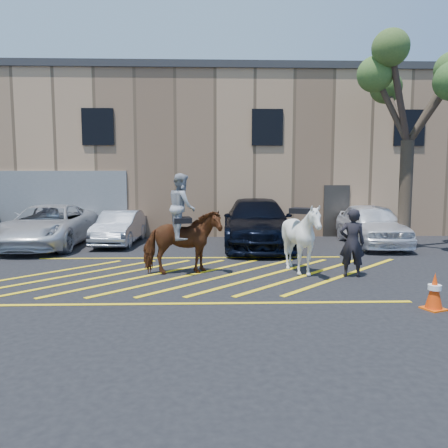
{
  "coord_description": "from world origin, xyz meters",
  "views": [
    {
      "loc": [
        0.61,
        -11.45,
        2.58
      ],
      "look_at": [
        0.98,
        0.2,
        1.3
      ],
      "focal_mm": 35.0,
      "sensor_mm": 36.0,
      "label": 1
    }
  ],
  "objects_px": {
    "car_silver_sedan": "(120,227)",
    "car_white_suv": "(372,224)",
    "car_white_pickup": "(49,226)",
    "mounted_bay": "(182,234)",
    "car_blue_suv": "(257,223)",
    "handler": "(352,243)",
    "traffic_cone": "(434,291)",
    "saddled_white": "(301,238)",
    "tree": "(410,84)"
  },
  "relations": [
    {
      "from": "car_silver_sedan",
      "to": "car_white_suv",
      "type": "distance_m",
      "value": 9.5
    },
    {
      "from": "car_white_pickup",
      "to": "mounted_bay",
      "type": "relative_size",
      "value": 2.07
    },
    {
      "from": "car_white_pickup",
      "to": "car_white_suv",
      "type": "height_order",
      "value": "car_white_suv"
    },
    {
      "from": "car_blue_suv",
      "to": "handler",
      "type": "bearing_deg",
      "value": -66.98
    },
    {
      "from": "car_silver_sedan",
      "to": "traffic_cone",
      "type": "bearing_deg",
      "value": -44.68
    },
    {
      "from": "car_white_suv",
      "to": "mounted_bay",
      "type": "distance_m",
      "value": 8.19
    },
    {
      "from": "car_silver_sedan",
      "to": "saddled_white",
      "type": "relative_size",
      "value": 1.71
    },
    {
      "from": "mounted_bay",
      "to": "saddled_white",
      "type": "relative_size",
      "value": 1.18
    },
    {
      "from": "traffic_cone",
      "to": "car_white_suv",
      "type": "bearing_deg",
      "value": 77.93
    },
    {
      "from": "car_white_pickup",
      "to": "car_silver_sedan",
      "type": "relative_size",
      "value": 1.43
    },
    {
      "from": "saddled_white",
      "to": "tree",
      "type": "height_order",
      "value": "tree"
    },
    {
      "from": "car_white_pickup",
      "to": "car_silver_sedan",
      "type": "distance_m",
      "value": 2.54
    },
    {
      "from": "mounted_bay",
      "to": "tree",
      "type": "bearing_deg",
      "value": 25.63
    },
    {
      "from": "car_blue_suv",
      "to": "traffic_cone",
      "type": "bearing_deg",
      "value": -69.37
    },
    {
      "from": "car_white_pickup",
      "to": "mounted_bay",
      "type": "distance_m",
      "value": 7.04
    },
    {
      "from": "car_silver_sedan",
      "to": "mounted_bay",
      "type": "distance_m",
      "value": 5.93
    },
    {
      "from": "car_blue_suv",
      "to": "tree",
      "type": "height_order",
      "value": "tree"
    },
    {
      "from": "car_white_suv",
      "to": "handler",
      "type": "distance_m",
      "value": 5.58
    },
    {
      "from": "car_blue_suv",
      "to": "saddled_white",
      "type": "height_order",
      "value": "saddled_white"
    },
    {
      "from": "car_white_pickup",
      "to": "traffic_cone",
      "type": "xyz_separation_m",
      "value": [
        10.28,
        -7.99,
        -0.4
      ]
    },
    {
      "from": "car_blue_suv",
      "to": "car_white_pickup",
      "type": "bearing_deg",
      "value": -178.83
    },
    {
      "from": "car_white_suv",
      "to": "handler",
      "type": "xyz_separation_m",
      "value": [
        -2.39,
        -5.04,
        0.09
      ]
    },
    {
      "from": "car_silver_sedan",
      "to": "traffic_cone",
      "type": "xyz_separation_m",
      "value": [
        7.79,
        -8.5,
        -0.27
      ]
    },
    {
      "from": "mounted_bay",
      "to": "saddled_white",
      "type": "height_order",
      "value": "mounted_bay"
    },
    {
      "from": "car_white_pickup",
      "to": "handler",
      "type": "height_order",
      "value": "handler"
    },
    {
      "from": "handler",
      "to": "tree",
      "type": "bearing_deg",
      "value": -117.45
    },
    {
      "from": "traffic_cone",
      "to": "saddled_white",
      "type": "bearing_deg",
      "value": 121.5
    },
    {
      "from": "car_silver_sedan",
      "to": "handler",
      "type": "height_order",
      "value": "handler"
    },
    {
      "from": "car_blue_suv",
      "to": "tree",
      "type": "bearing_deg",
      "value": -9.04
    },
    {
      "from": "car_blue_suv",
      "to": "car_white_suv",
      "type": "distance_m",
      "value": 4.31
    },
    {
      "from": "saddled_white",
      "to": "car_silver_sedan",
      "type": "bearing_deg",
      "value": 137.65
    },
    {
      "from": "saddled_white",
      "to": "traffic_cone",
      "type": "bearing_deg",
      "value": -58.5
    },
    {
      "from": "car_silver_sedan",
      "to": "saddled_white",
      "type": "height_order",
      "value": "saddled_white"
    },
    {
      "from": "car_silver_sedan",
      "to": "car_blue_suv",
      "type": "distance_m",
      "value": 5.22
    },
    {
      "from": "car_white_pickup",
      "to": "car_blue_suv",
      "type": "height_order",
      "value": "car_blue_suv"
    },
    {
      "from": "car_white_pickup",
      "to": "handler",
      "type": "distance_m",
      "value": 10.88
    },
    {
      "from": "car_white_pickup",
      "to": "saddled_white",
      "type": "distance_m",
      "value": 9.63
    },
    {
      "from": "car_white_pickup",
      "to": "tree",
      "type": "relative_size",
      "value": 0.75
    },
    {
      "from": "mounted_bay",
      "to": "traffic_cone",
      "type": "height_order",
      "value": "mounted_bay"
    },
    {
      "from": "mounted_bay",
      "to": "tree",
      "type": "xyz_separation_m",
      "value": [
        7.51,
        3.6,
        4.62
      ]
    },
    {
      "from": "car_silver_sedan",
      "to": "traffic_cone",
      "type": "height_order",
      "value": "car_silver_sedan"
    },
    {
      "from": "car_silver_sedan",
      "to": "traffic_cone",
      "type": "distance_m",
      "value": 11.54
    },
    {
      "from": "car_white_pickup",
      "to": "car_white_suv",
      "type": "bearing_deg",
      "value": -0.62
    },
    {
      "from": "car_white_pickup",
      "to": "traffic_cone",
      "type": "bearing_deg",
      "value": -37.89
    },
    {
      "from": "saddled_white",
      "to": "tree",
      "type": "relative_size",
      "value": 0.31
    },
    {
      "from": "mounted_bay",
      "to": "traffic_cone",
      "type": "relative_size",
      "value": 3.64
    },
    {
      "from": "traffic_cone",
      "to": "car_silver_sedan",
      "type": "bearing_deg",
      "value": 132.5
    },
    {
      "from": "car_white_pickup",
      "to": "tree",
      "type": "height_order",
      "value": "tree"
    },
    {
      "from": "car_white_suv",
      "to": "mounted_bay",
      "type": "relative_size",
      "value": 1.74
    },
    {
      "from": "car_blue_suv",
      "to": "traffic_cone",
      "type": "height_order",
      "value": "car_blue_suv"
    }
  ]
}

